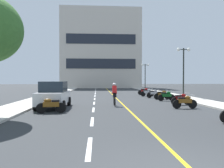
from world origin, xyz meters
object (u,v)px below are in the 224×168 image
(motorcycle_5, at_px, (167,96))
(motorcycle_3, at_px, (185,102))
(parked_car_near, at_px, (54,95))
(motorcycle_7, at_px, (154,93))
(motorcycle_6, at_px, (162,95))
(motorcycle_9, at_px, (145,91))
(motorcycle_8, at_px, (148,92))
(motorcycle_4, at_px, (181,99))
(street_lamp_mid, at_px, (184,61))
(motorcycle_2, at_px, (51,105))
(cyclist_rider, at_px, (114,94))
(street_lamp_far, at_px, (145,71))

(motorcycle_5, bearing_deg, motorcycle_3, -94.93)
(parked_car_near, bearing_deg, motorcycle_7, 41.14)
(parked_car_near, relative_size, motorcycle_6, 2.49)
(motorcycle_9, bearing_deg, motorcycle_8, -93.24)
(motorcycle_4, bearing_deg, motorcycle_3, -104.97)
(parked_car_near, xyz_separation_m, motorcycle_4, (9.40, 1.09, -0.44))
(street_lamp_mid, height_order, motorcycle_5, street_lamp_mid)
(parked_car_near, bearing_deg, motorcycle_2, -83.04)
(motorcycle_4, distance_m, cyclist_rider, 5.18)
(motorcycle_2, xyz_separation_m, motorcycle_4, (9.10, 3.57, 0.00))
(motorcycle_6, height_order, motorcycle_8, same)
(motorcycle_6, bearing_deg, street_lamp_far, 82.67)
(motorcycle_5, relative_size, motorcycle_7, 1.03)
(street_lamp_far, height_order, motorcycle_8, street_lamp_far)
(parked_car_near, xyz_separation_m, cyclist_rider, (4.24, 0.76, -0.03))
(parked_car_near, bearing_deg, cyclist_rider, 10.18)
(parked_car_near, relative_size, motorcycle_4, 2.50)
(motorcycle_5, relative_size, motorcycle_8, 1.00)
(motorcycle_3, xyz_separation_m, motorcycle_8, (0.01, 11.05, 0.00))
(motorcycle_2, relative_size, motorcycle_5, 1.00)
(motorcycle_4, bearing_deg, street_lamp_mid, 66.97)
(motorcycle_3, relative_size, motorcycle_8, 1.01)
(motorcycle_7, relative_size, cyclist_rider, 0.93)
(street_lamp_far, distance_m, motorcycle_6, 19.07)
(motorcycle_8, bearing_deg, street_lamp_mid, -40.43)
(motorcycle_5, distance_m, motorcycle_9, 7.76)
(motorcycle_9, xyz_separation_m, cyclist_rider, (-4.73, -11.39, 0.41))
(motorcycle_2, xyz_separation_m, motorcycle_3, (8.54, 1.49, 0.00))
(street_lamp_mid, bearing_deg, cyclist_rider, -139.89)
(parked_car_near, height_order, motorcycle_4, parked_car_near)
(motorcycle_8, bearing_deg, motorcycle_7, -85.62)
(motorcycle_3, height_order, motorcycle_4, same)
(motorcycle_4, height_order, motorcycle_8, same)
(street_lamp_far, distance_m, motorcycle_3, 25.90)
(motorcycle_4, bearing_deg, parked_car_near, -173.36)
(motorcycle_8, bearing_deg, motorcycle_3, -90.08)
(street_lamp_mid, distance_m, motorcycle_9, 6.65)
(motorcycle_7, bearing_deg, parked_car_near, -138.86)
(motorcycle_3, xyz_separation_m, motorcycle_4, (0.56, 2.08, 0.00))
(street_lamp_far, distance_m, cyclist_rider, 25.10)
(motorcycle_8, bearing_deg, street_lamp_far, 78.71)
(motorcycle_3, height_order, motorcycle_7, same)
(motorcycle_3, distance_m, motorcycle_9, 13.13)
(motorcycle_7, bearing_deg, motorcycle_6, -80.58)
(street_lamp_far, xyz_separation_m, cyclist_rider, (-7.51, -23.80, -2.70))
(motorcycle_6, bearing_deg, motorcycle_5, -91.74)
(motorcycle_8, xyz_separation_m, cyclist_rider, (-4.62, -9.30, 0.41))
(street_lamp_mid, xyz_separation_m, motorcycle_6, (-2.70, -1.44, -3.42))
(motorcycle_7, xyz_separation_m, motorcycle_9, (-0.05, 4.26, 0.00))
(motorcycle_2, height_order, motorcycle_3, same)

